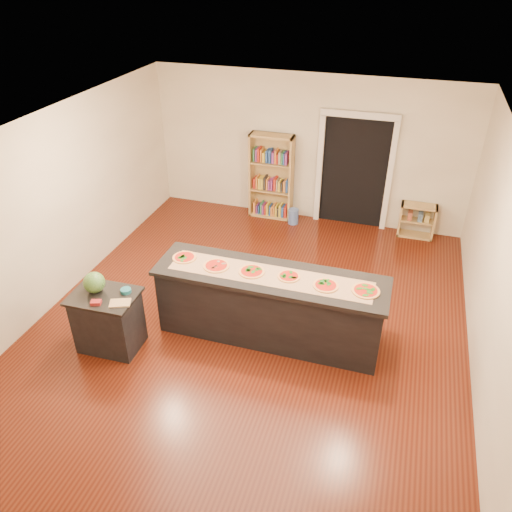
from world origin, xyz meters
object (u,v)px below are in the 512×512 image
(side_counter, at_px, (108,321))
(bookshelf, at_px, (271,177))
(low_shelf, at_px, (417,221))
(waste_bin, at_px, (293,216))
(watermelon, at_px, (94,283))
(kitchen_island, at_px, (270,305))

(side_counter, relative_size, bookshelf, 0.51)
(bookshelf, xyz_separation_m, low_shelf, (2.82, 0.01, -0.52))
(waste_bin, bearing_deg, bookshelf, 160.56)
(side_counter, distance_m, watermelon, 0.58)
(kitchen_island, relative_size, bookshelf, 1.83)
(side_counter, xyz_separation_m, bookshelf, (1.01, 4.36, 0.41))
(low_shelf, bearing_deg, kitchen_island, -117.58)
(waste_bin, relative_size, watermelon, 1.07)
(kitchen_island, height_order, low_shelf, kitchen_island)
(low_shelf, relative_size, watermelon, 2.32)
(waste_bin, bearing_deg, watermelon, -111.79)
(bookshelf, distance_m, waste_bin, 0.88)
(kitchen_island, distance_m, side_counter, 2.16)
(bookshelf, distance_m, low_shelf, 2.87)
(side_counter, relative_size, watermelon, 3.09)
(side_counter, distance_m, low_shelf, 5.81)
(kitchen_island, bearing_deg, low_shelf, 62.23)
(side_counter, bearing_deg, kitchen_island, 21.39)
(bookshelf, bearing_deg, kitchen_island, -74.39)
(low_shelf, bearing_deg, watermelon, -132.46)
(low_shelf, bearing_deg, bookshelf, -179.77)
(kitchen_island, relative_size, side_counter, 3.59)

